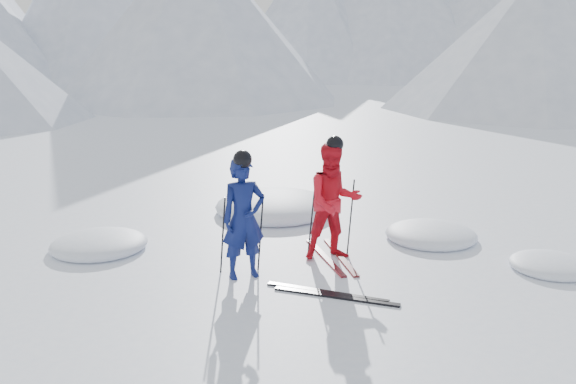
{
  "coord_description": "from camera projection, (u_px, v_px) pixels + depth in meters",
  "views": [
    {
      "loc": [
        -2.35,
        -8.25,
        3.32
      ],
      "look_at": [
        -1.49,
        0.5,
        1.1
      ],
      "focal_mm": 38.0,
      "sensor_mm": 36.0,
      "label": 1
    }
  ],
  "objects": [
    {
      "name": "ground",
      "position": [
        391.0,
        270.0,
        9.0
      ],
      "size": [
        160.0,
        160.0,
        0.0
      ],
      "primitive_type": "plane",
      "color": "white",
      "rests_on": "ground"
    },
    {
      "name": "skier_blue",
      "position": [
        244.0,
        219.0,
        8.54
      ],
      "size": [
        0.73,
        0.59,
        1.73
      ],
      "primitive_type": "imported",
      "rotation": [
        0.0,
        0.0,
        0.32
      ],
      "color": "#0E1854",
      "rests_on": "ground"
    },
    {
      "name": "skier_red",
      "position": [
        334.0,
        202.0,
        9.28
      ],
      "size": [
        0.97,
        0.8,
        1.81
      ],
      "primitive_type": "imported",
      "rotation": [
        0.0,
        0.0,
        0.14
      ],
      "color": "red",
      "rests_on": "ground"
    },
    {
      "name": "pole_blue_left",
      "position": [
        223.0,
        235.0,
        8.73
      ],
      "size": [
        0.12,
        0.08,
        1.15
      ],
      "primitive_type": "cylinder",
      "rotation": [
        0.05,
        0.08,
        0.0
      ],
      "color": "black",
      "rests_on": "ground"
    },
    {
      "name": "pole_blue_right",
      "position": [
        261.0,
        232.0,
        8.88
      ],
      "size": [
        0.12,
        0.07,
        1.15
      ],
      "primitive_type": "cylinder",
      "rotation": [
        -0.04,
        0.08,
        0.0
      ],
      "color": "black",
      "rests_on": "ground"
    },
    {
      "name": "pole_red_left",
      "position": [
        312.0,
        217.0,
        9.56
      ],
      "size": [
        0.12,
        0.1,
        1.21
      ],
      "primitive_type": "cylinder",
      "rotation": [
        0.06,
        0.08,
        0.0
      ],
      "color": "black",
      "rests_on": "ground"
    },
    {
      "name": "pole_red_right",
      "position": [
        351.0,
        217.0,
        9.52
      ],
      "size": [
        0.12,
        0.09,
        1.21
      ],
      "primitive_type": "cylinder",
      "rotation": [
        -0.05,
        0.08,
        0.0
      ],
      "color": "black",
      "rests_on": "ground"
    },
    {
      "name": "ski_worn_left",
      "position": [
        325.0,
        257.0,
        9.48
      ],
      "size": [
        0.38,
        1.69,
        0.03
      ],
      "primitive_type": "cube",
      "rotation": [
        0.0,
        0.0,
        0.17
      ],
      "color": "black",
      "rests_on": "ground"
    },
    {
      "name": "ski_worn_right",
      "position": [
        340.0,
        257.0,
        9.5
      ],
      "size": [
        0.26,
        1.7,
        0.03
      ],
      "primitive_type": "cube",
      "rotation": [
        0.0,
        0.0,
        0.1
      ],
      "color": "black",
      "rests_on": "ground"
    },
    {
      "name": "ski_loose_a",
      "position": [
        327.0,
        292.0,
        8.17
      ],
      "size": [
        1.55,
        0.86,
        0.03
      ],
      "primitive_type": "cube",
      "rotation": [
        0.0,
        0.0,
        1.1
      ],
      "color": "black",
      "rests_on": "ground"
    },
    {
      "name": "ski_loose_b",
      "position": [
        336.0,
        297.0,
        8.03
      ],
      "size": [
        1.58,
        0.8,
        0.03
      ],
      "primitive_type": "cube",
      "rotation": [
        0.0,
        0.0,
        1.13
      ],
      "color": "black",
      "rests_on": "ground"
    },
    {
      "name": "snow_lumps",
      "position": [
        291.0,
        225.0,
        11.16
      ],
      "size": [
        8.24,
        5.23,
        0.52
      ],
      "color": "white",
      "rests_on": "ground"
    }
  ]
}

